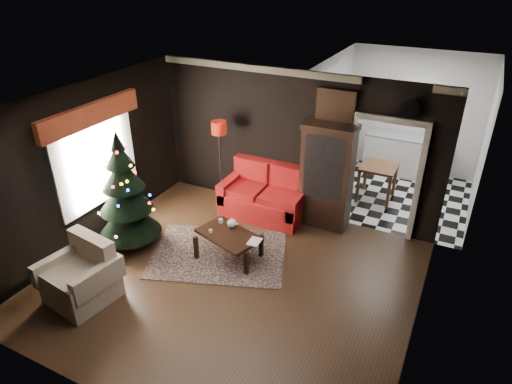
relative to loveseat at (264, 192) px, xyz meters
The scene contains 26 objects.
floor 2.15m from the loveseat, 78.96° to the right, with size 5.50×5.50×0.00m, color black.
ceiling 3.11m from the loveseat, 78.96° to the right, with size 5.50×5.50×0.00m, color white.
wall_back 1.08m from the loveseat, 48.37° to the left, with size 5.50×5.50×0.00m, color black.
wall_front 4.66m from the loveseat, 84.98° to the right, with size 5.50×5.50×0.00m, color black.
wall_left 3.25m from the loveseat, 138.90° to the right, with size 5.50×5.50×0.00m, color black.
wall_right 3.86m from the loveseat, 33.06° to the right, with size 5.50×5.50×0.00m, color black.
doorway 2.22m from the loveseat, 12.09° to the left, with size 1.10×0.10×2.10m, color beige, non-canonical shape.
left_window 3.11m from the loveseat, 141.31° to the right, with size 0.05×1.60×1.40m, color white.
valance 3.40m from the loveseat, 140.32° to the right, with size 0.12×2.10×0.35m, color maroon.
kitchen_floor 2.91m from the loveseat, 42.88° to the left, with size 3.00×3.00×0.00m, color white.
kitchen_window 4.17m from the loveseat, 58.30° to the left, with size 0.70×0.06×0.70m, color white.
rug 1.61m from the loveseat, 94.54° to the right, with size 2.24×1.63×0.01m, color #492E3A.
loveseat is the anchor object (origin of this frame).
curio_cabinet 1.25m from the loveseat, 10.83° to the left, with size 0.90×0.45×1.90m, color black, non-canonical shape.
floor_lamp 1.03m from the loveseat, behind, with size 0.32×0.32×1.88m, color black, non-canonical shape.
christmas_tree 2.62m from the loveseat, 130.11° to the right, with size 1.07×1.07×2.04m, color black, non-canonical shape.
armchair 3.65m from the loveseat, 111.75° to the right, with size 0.90×0.90×0.92m, color tan, non-canonical shape.
coffee_table 1.56m from the loveseat, 86.97° to the right, with size 1.03×0.62×0.47m, color black, non-canonical shape.
teapot 1.34m from the loveseat, 88.25° to the right, with size 0.18×0.18×0.17m, color white, non-canonical shape.
cup_a 1.30m from the loveseat, 99.24° to the right, with size 0.08×0.08×0.07m, color silver.
cup_b 1.64m from the loveseat, 97.06° to the right, with size 0.06×0.06×0.05m, color silver.
book 1.64m from the loveseat, 72.78° to the right, with size 0.19×0.02×0.26m, color #9B7E59.
wall_clock 3.04m from the loveseat, ahead, with size 0.32×0.32×0.06m, color white.
painting 2.13m from the loveseat, 19.40° to the left, with size 0.62×0.05×0.52m, color #AB7049.
kitchen_counter 3.79m from the loveseat, 56.31° to the left, with size 1.80×0.60×0.90m, color silver.
kitchen_table 2.45m from the loveseat, 42.51° to the left, with size 0.70×0.70×0.75m, color brown, non-canonical shape.
Camera 1 is at (2.85, -4.80, 4.54)m, focal length 31.31 mm.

